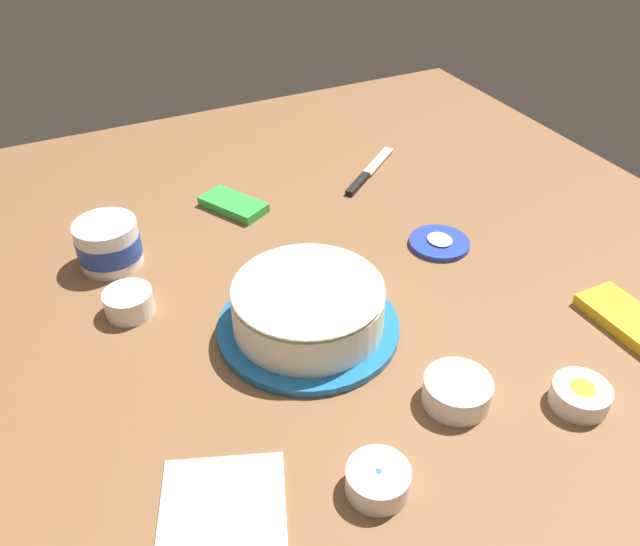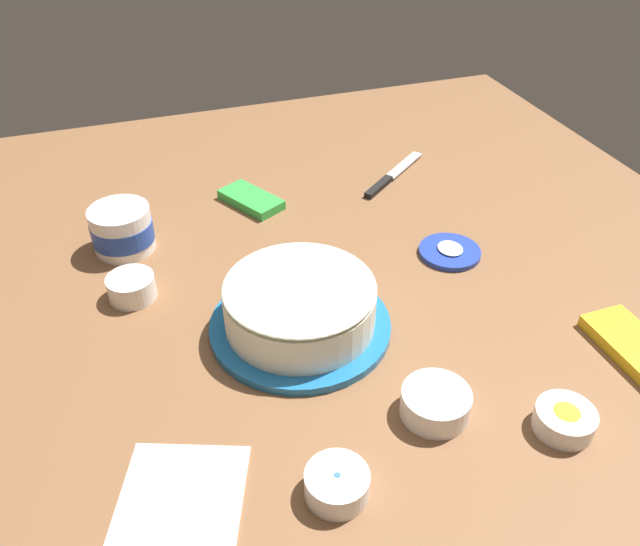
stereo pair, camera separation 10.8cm
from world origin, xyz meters
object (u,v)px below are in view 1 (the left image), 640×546
Objects in this scene: frosted_cake at (308,308)px; sprinkle_bowl_pink at (457,391)px; candy_box_lower at (233,205)px; sprinkle_bowl_yellow at (580,395)px; sprinkle_bowl_rainbow at (129,302)px; sprinkle_bowl_blue at (378,479)px; spreading_knife at (366,174)px; frosting_tub at (108,243)px; frosting_tub_lid at (439,242)px; paper_napkin at (222,508)px; candy_box_upper at (628,319)px.

sprinkle_bowl_pink is at bearing 28.71° from frosted_cake.
candy_box_lower is (-0.62, -0.10, -0.01)m from sprinkle_bowl_pink.
sprinkle_bowl_rainbow is (-0.47, -0.52, 0.00)m from sprinkle_bowl_yellow.
sprinkle_bowl_pink is (-0.08, 0.17, 0.00)m from sprinkle_bowl_blue.
spreading_knife is 2.45× the size of sprinkle_bowl_yellow.
frosted_cake reaches higher than frosting_tub.
frosting_tub reaches higher than frosting_tub_lid.
frosted_cake is 0.40m from candy_box_lower.
candy_box_lower is (-0.29, -0.30, 0.00)m from frosting_tub_lid.
frosted_cake is at bearing -71.65° from frosting_tub_lid.
sprinkle_bowl_rainbow reaches higher than sprinkle_bowl_blue.
frosting_tub_lid is at bearing -1.51° from spreading_knife.
candy_box_lower is at bearing 177.21° from frosted_cake.
frosted_cake is at bearing -137.91° from sprinkle_bowl_yellow.
sprinkle_bowl_yellow is 0.54× the size of paper_napkin.
frosting_tub reaches higher than sprinkle_bowl_rainbow.
frosting_tub is at bearing -143.02° from frosted_cake.
frosted_cake is 0.40m from frosting_tub.
spreading_knife is at bearing -168.49° from candy_box_upper.
sprinkle_bowl_yellow is at bearing 42.09° from frosted_cake.
candy_box_upper is (0.53, 0.71, -0.03)m from frosting_tub.
sprinkle_bowl_pink is (0.62, -0.21, 0.02)m from spreading_knife.
frosting_tub_lid is at bearing 122.52° from paper_napkin.
sprinkle_bowl_rainbow reaches higher than sprinkle_bowl_yellow.
frosting_tub is at bearing -146.24° from sprinkle_bowl_pink.
frosting_tub is 0.65m from sprinkle_bowl_pink.
candy_box_lower is at bearing 159.00° from paper_napkin.
frosting_tub reaches higher than sprinkle_bowl_blue.
sprinkle_bowl_rainbow is 0.80m from candy_box_upper.
frosting_tub is at bearing -127.94° from candy_box_upper.
sprinkle_bowl_rainbow is (-0.06, -0.56, 0.02)m from frosting_tub_lid.
paper_napkin is at bearing -107.14° from sprinkle_bowl_blue.
sprinkle_bowl_blue is 1.00× the size of sprinkle_bowl_rainbow.
candy_box_lower is at bearing -90.11° from spreading_knife.
frosted_cake is 0.52m from spreading_knife.
candy_box_upper is at bearing 99.76° from sprinkle_bowl_blue.
sprinkle_bowl_pink reaches higher than paper_napkin.
frosted_cake is at bearing 55.34° from sprinkle_bowl_rainbow.
frosted_cake is 1.84× the size of candy_box_upper.
sprinkle_bowl_rainbow is at bearing -119.14° from candy_box_upper.
spreading_knife is at bearing 161.64° from sprinkle_bowl_pink.
frosting_tub_lid is 1.19× the size of sprinkle_bowl_pink.
frosting_tub_lid is 0.35m from candy_box_upper.
frosting_tub is 0.27m from candy_box_lower.
candy_box_lower is 0.90× the size of paper_napkin.
sprinkle_bowl_blue reaches higher than candy_box_upper.
spreading_knife is 0.63m from candy_box_upper.
frosting_tub is 1.18× the size of sprinkle_bowl_pink.
sprinkle_bowl_rainbow reaches higher than sprinkle_bowl_pink.
sprinkle_bowl_yellow is 0.21m from candy_box_upper.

